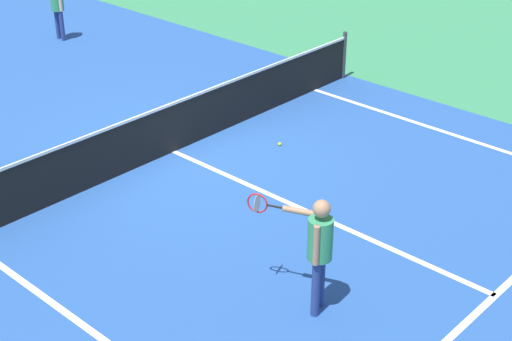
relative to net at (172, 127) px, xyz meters
name	(u,v)px	position (x,y,z in m)	size (l,w,h in m)	color
ground_plane	(174,152)	(0.00, 0.00, -0.49)	(60.00, 60.00, 0.00)	#337F51
court_surface_inbounds	(174,151)	(0.00, 0.00, -0.49)	(10.62, 24.40, 0.00)	#234C93
line_service_near	(495,295)	(0.00, -6.40, -0.49)	(8.22, 0.10, 0.01)	white
line_center_service	(309,212)	(0.00, -3.20, -0.49)	(0.10, 6.40, 0.01)	white
net	(172,127)	(0.00, 0.00, 0.00)	(10.32, 0.09, 1.07)	#33383D
player_near	(318,243)	(-1.86, -4.81, 0.52)	(0.49, 1.19, 1.64)	navy
player_far	(57,3)	(2.41, 6.98, 0.44)	(0.32, 0.42, 1.54)	navy
tennis_ball_near_net	(280,144)	(1.50, -1.26, -0.46)	(0.07, 0.07, 0.07)	#CCE033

